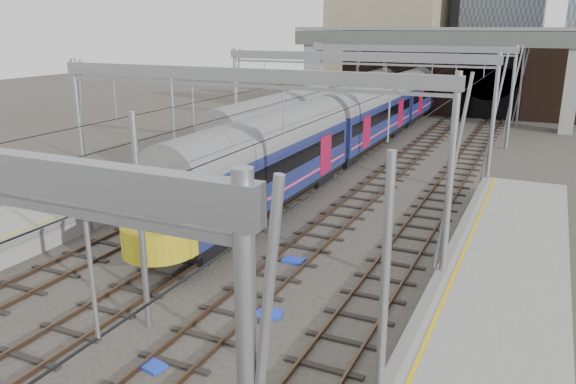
% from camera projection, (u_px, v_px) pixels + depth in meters
% --- Properties ---
extents(ground, '(160.00, 160.00, 0.00)m').
position_uv_depth(ground, '(106.00, 358.00, 16.46)').
color(ground, '#38332D').
rests_on(ground, ground).
extents(tracks, '(14.40, 80.00, 0.22)m').
position_uv_depth(tracks, '(306.00, 211.00, 29.49)').
color(tracks, '#4C3828').
rests_on(tracks, ground).
extents(overhead_line, '(16.80, 80.00, 8.00)m').
position_uv_depth(overhead_line, '(350.00, 75.00, 33.26)').
color(overhead_line, gray).
rests_on(overhead_line, ground).
extents(retaining_wall, '(28.00, 2.75, 9.00)m').
position_uv_depth(retaining_wall, '(455.00, 75.00, 59.79)').
color(retaining_wall, black).
rests_on(retaining_wall, ground).
extents(overbridge, '(28.00, 3.00, 9.25)m').
position_uv_depth(overbridge, '(433.00, 48.00, 54.37)').
color(overbridge, gray).
rests_on(overbridge, ground).
extents(train_main, '(3.04, 70.14, 5.14)m').
position_uv_depth(train_main, '(395.00, 102.00, 51.57)').
color(train_main, black).
rests_on(train_main, ground).
extents(train_second, '(2.87, 66.40, 4.92)m').
position_uv_depth(train_second, '(378.00, 92.00, 60.30)').
color(train_second, black).
rests_on(train_second, ground).
extents(equip_cover_a, '(0.85, 0.67, 0.09)m').
position_uv_depth(equip_cover_a, '(152.00, 366.00, 16.02)').
color(equip_cover_a, blue).
rests_on(equip_cover_a, ground).
extents(equip_cover_b, '(0.90, 0.65, 0.10)m').
position_uv_depth(equip_cover_b, '(294.00, 260.00, 23.20)').
color(equip_cover_b, blue).
rests_on(equip_cover_b, ground).
extents(equip_cover_c, '(1.07, 0.92, 0.11)m').
position_uv_depth(equip_cover_c, '(268.00, 314.00, 18.89)').
color(equip_cover_c, blue).
rests_on(equip_cover_c, ground).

